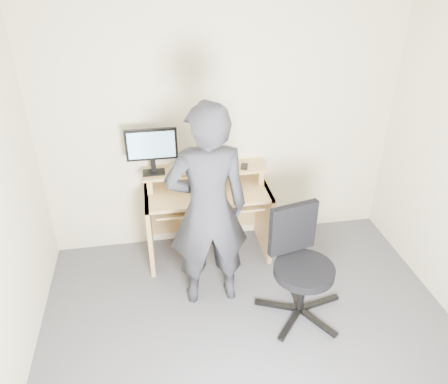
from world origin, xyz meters
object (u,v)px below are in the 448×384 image
object	(u,v)px
monitor	(152,147)
person	(208,210)
office_chair	(300,260)
desk	(206,204)

from	to	relation	value
monitor	person	distance (m)	0.90
office_chair	person	size ratio (longest dim) A/B	0.52
monitor	office_chair	size ratio (longest dim) A/B	0.50
desk	monitor	distance (m)	0.80
monitor	desk	bearing A→B (deg)	-5.57
monitor	office_chair	bearing A→B (deg)	-42.06
person	desk	bearing A→B (deg)	-97.85
desk	office_chair	distance (m)	1.18
monitor	office_chair	world-z (taller)	monitor
office_chair	person	world-z (taller)	person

